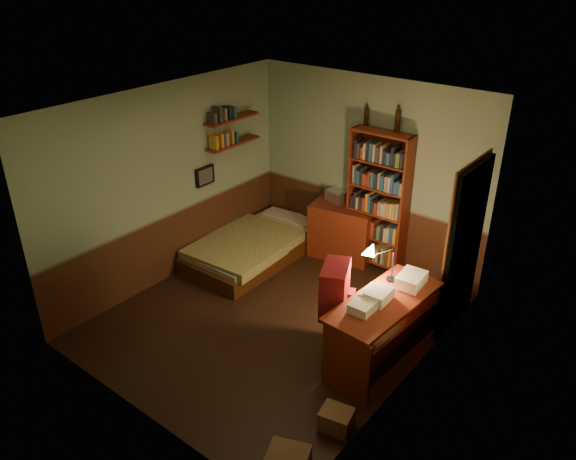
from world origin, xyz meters
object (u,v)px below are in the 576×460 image
Objects in this scene: bookshelf at (378,202)px; desk_lamp at (394,253)px; mini_stereo at (337,195)px; desk at (382,330)px; cardboard_box_b at (336,420)px; bed at (254,239)px; office_chair at (352,309)px; dresser at (342,232)px.

bookshelf is 1.66m from desk_lamp.
bookshelf is at bearing 115.53° from desk_lamp.
mini_stereo is 0.20× the size of desk.
cardboard_box_b is at bearing -67.17° from bookshelf.
cardboard_box_b is at bearing -36.02° from bed.
bed is 1.91× the size of office_chair.
desk is at bearing -58.90° from bookshelf.
desk_lamp is at bearing -11.16° from bed.
bookshelf reaches higher than bed.
office_chair is at bearing -22.38° from bed.
office_chair is at bearing 116.41° from cardboard_box_b.
bookshelf is at bearing 30.57° from bed.
desk is (2.57, -0.85, 0.09)m from bed.
bed is 2.23× the size of dresser.
bookshelf is (0.49, 0.08, 0.58)m from dresser.
bed is 2.40m from office_chair.
cardboard_box_b is (1.77, -2.77, -0.29)m from dresser.
bookshelf reaches higher than desk.
bed is 1.26m from dresser.
dresser reaches higher than cardboard_box_b.
desk_lamp reaches higher than office_chair.
dresser is 1.33× the size of desk_lamp.
mini_stereo is 0.42× the size of desk_lamp.
dresser is at bearing 128.93° from desk_lamp.
cardboard_box_b is at bearing -67.31° from dresser.
dresser is at bearing 38.71° from bed.
dresser is 3.14× the size of mini_stereo.
mini_stereo is (-0.19, 0.12, 0.48)m from dresser.
mini_stereo is 2.33m from office_chair.
bookshelf is 2.13m from desk.
office_chair reaches higher than dresser.
bed is 1.02× the size of bookshelf.
bookshelf is 6.63× the size of cardboard_box_b.
office_chair is 3.56× the size of cardboard_box_b.
desk_lamp is 1.84m from cardboard_box_b.
cardboard_box_b is (0.32, -1.51, -1.00)m from desk_lamp.
bookshelf reaches higher than mini_stereo.
desk_lamp is at bearing -50.78° from dresser.
desk is 1.17m from cardboard_box_b.
office_chair reaches higher than bed.
bed is 2.61m from desk_lamp.
dresser is at bearing -20.55° from mini_stereo.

